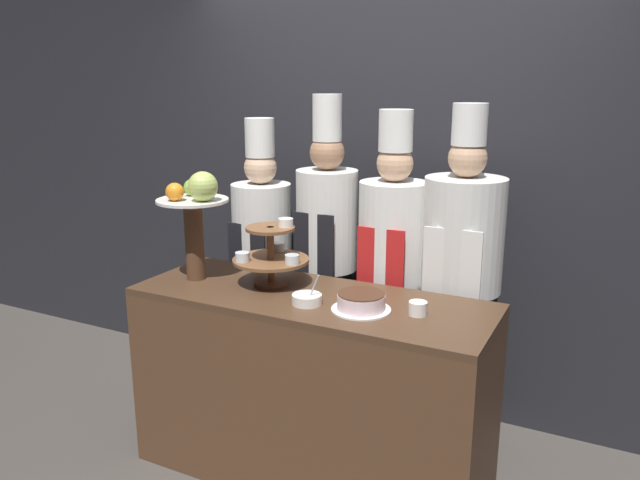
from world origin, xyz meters
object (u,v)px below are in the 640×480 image
at_px(serving_bowl_near, 307,299).
at_px(tiered_stand, 271,254).
at_px(chef_center_left, 327,248).
at_px(chef_right, 461,269).
at_px(fruit_pedestal, 195,210).
at_px(chef_left, 262,252).
at_px(cup_white, 418,308).
at_px(chef_center_right, 392,262).
at_px(cake_round, 361,302).

bearing_deg(serving_bowl_near, tiered_stand, 149.29).
distance_m(chef_center_left, chef_right, 0.77).
relative_size(fruit_pedestal, chef_right, 0.31).
bearing_deg(chef_center_left, chef_left, -179.99).
bearing_deg(fruit_pedestal, tiered_stand, 15.95).
distance_m(tiered_stand, serving_bowl_near, 0.36).
bearing_deg(cup_white, chef_left, 153.53).
xyz_separation_m(serving_bowl_near, chef_left, (-0.66, 0.67, -0.02)).
distance_m(tiered_stand, chef_center_right, 0.68).
relative_size(tiered_stand, chef_center_right, 0.21).
height_order(serving_bowl_near, chef_center_left, chef_center_left).
xyz_separation_m(fruit_pedestal, chef_left, (0.00, 0.61, -0.36)).
bearing_deg(fruit_pedestal, chef_center_left, 54.75).
bearing_deg(chef_center_left, chef_center_right, -0.01).
height_order(cake_round, serving_bowl_near, serving_bowl_near).
bearing_deg(cake_round, chef_center_left, 127.37).
distance_m(cup_white, chef_center_left, 0.93).
xyz_separation_m(chef_center_left, chef_center_right, (0.39, -0.00, -0.03)).
relative_size(tiered_stand, chef_left, 0.22).
height_order(cake_round, chef_center_right, chef_center_right).
bearing_deg(chef_right, cup_white, -93.70).
bearing_deg(chef_left, chef_right, -0.00).
height_order(cup_white, chef_center_right, chef_center_right).
height_order(chef_left, chef_right, chef_right).
xyz_separation_m(cup_white, chef_left, (-1.16, 0.58, -0.03)).
bearing_deg(tiered_stand, chef_left, 126.59).
height_order(cup_white, chef_right, chef_right).
relative_size(serving_bowl_near, chef_center_right, 0.08).
xyz_separation_m(cake_round, cup_white, (0.24, 0.06, -0.01)).
bearing_deg(tiered_stand, chef_right, 31.40).
bearing_deg(tiered_stand, chef_center_left, 83.58).
bearing_deg(cup_white, chef_center_left, 141.64).
bearing_deg(chef_center_left, chef_right, -0.01).
bearing_deg(chef_center_left, cake_round, -52.63).
distance_m(serving_bowl_near, chef_center_left, 0.72).
bearing_deg(serving_bowl_near, cake_round, 8.52).
xyz_separation_m(chef_left, chef_center_left, (0.43, 0.00, 0.07)).
xyz_separation_m(chef_left, chef_right, (1.19, -0.00, 0.06)).
bearing_deg(fruit_pedestal, chef_left, 89.89).
height_order(tiered_stand, chef_center_right, chef_center_right).
bearing_deg(cake_round, fruit_pedestal, 178.23).
bearing_deg(cup_white, chef_center_right, 120.33).
bearing_deg(cup_white, tiered_stand, 174.57).
distance_m(fruit_pedestal, cup_white, 1.20).
distance_m(chef_left, chef_right, 1.19).
relative_size(cup_white, chef_center_right, 0.05).
bearing_deg(chef_right, tiered_stand, -148.60).
height_order(cup_white, chef_center_left, chef_center_left).
height_order(cake_round, cup_white, cake_round).
xyz_separation_m(cake_round, chef_center_right, (-0.10, 0.64, 0.00)).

